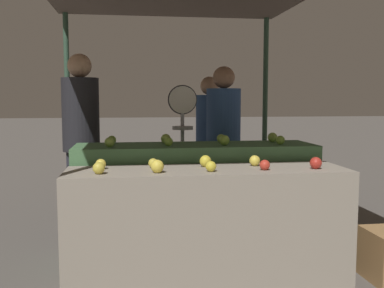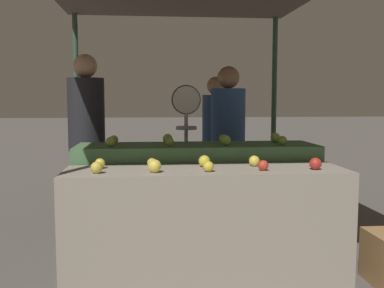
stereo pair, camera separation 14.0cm
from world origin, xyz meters
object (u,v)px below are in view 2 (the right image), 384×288
(person_customer_left, at_px, (87,130))
(person_customer_right, at_px, (216,135))
(person_vendor_at_scale, at_px, (228,137))
(produce_scale, at_px, (186,128))

(person_customer_left, height_order, person_customer_right, person_customer_left)
(person_vendor_at_scale, bearing_deg, person_customer_right, -94.99)
(produce_scale, xyz_separation_m, person_vendor_at_scale, (0.45, 0.21, -0.11))
(produce_scale, relative_size, person_vendor_at_scale, 0.89)
(produce_scale, bearing_deg, person_customer_right, 65.50)
(produce_scale, height_order, person_vendor_at_scale, person_vendor_at_scale)
(person_customer_left, bearing_deg, person_vendor_at_scale, 177.34)
(person_customer_left, xyz_separation_m, person_customer_right, (1.42, 0.57, -0.11))
(produce_scale, xyz_separation_m, person_customer_right, (0.43, 0.95, -0.14))
(produce_scale, bearing_deg, person_customer_left, 159.24)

